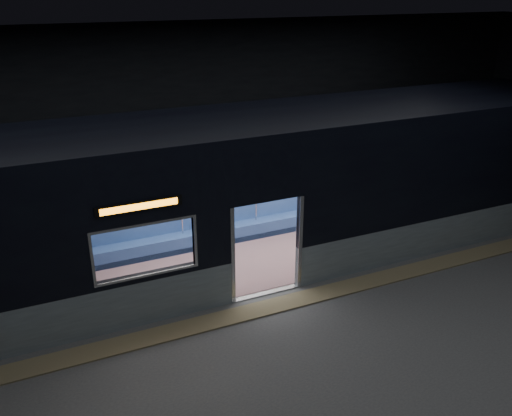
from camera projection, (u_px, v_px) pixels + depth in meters
station_floor at (290, 320)px, 10.25m from camera, size 24.00×14.00×0.01m
station_envelope at (296, 131)px, 8.84m from camera, size 24.00×14.00×5.00m
tactile_strip at (277, 305)px, 10.70m from camera, size 22.80×0.50×0.03m
metro_car at (237, 186)px, 11.67m from camera, size 18.00×3.04×3.35m
passenger at (376, 187)px, 14.64m from camera, size 0.41×0.69×1.35m
handbag at (380, 194)px, 14.50m from camera, size 0.30×0.26×0.15m
transit_map at (254, 179)px, 13.30m from camera, size 0.95×0.03×0.62m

